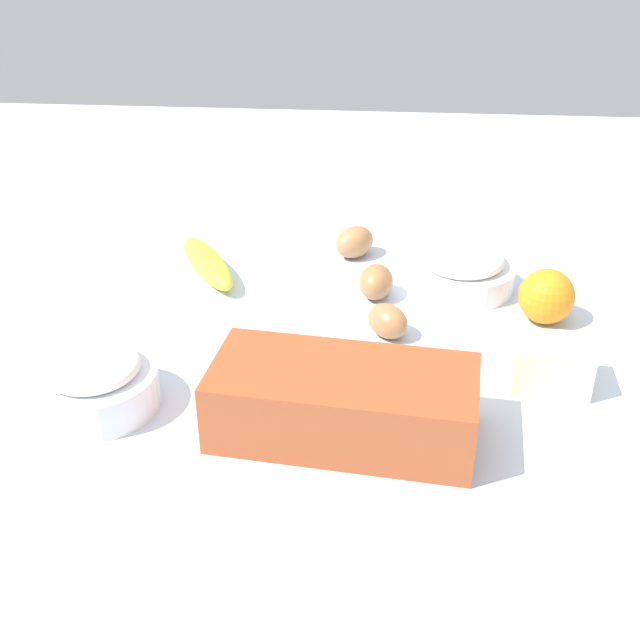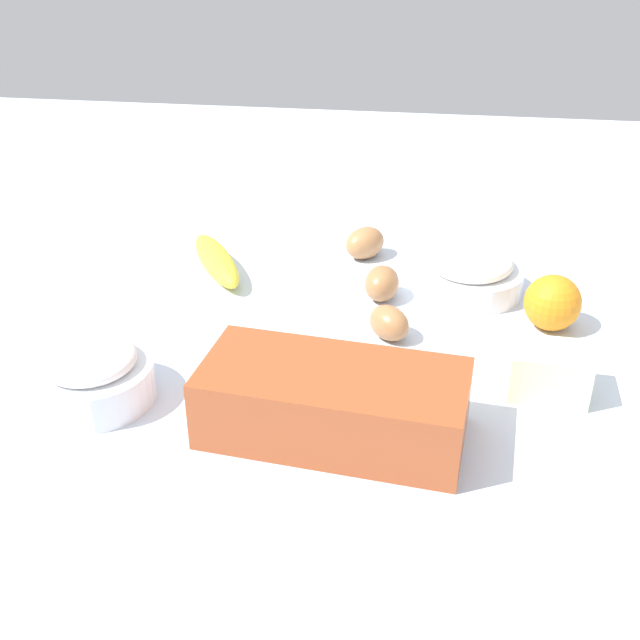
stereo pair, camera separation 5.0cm
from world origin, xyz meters
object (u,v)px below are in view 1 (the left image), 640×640
object	(u,v)px
egg_loose	(376,282)
orange_fruit	(546,296)
butter_block	(550,365)
egg_near_butter	(354,242)
egg_beside_bowl	(388,321)
loaf_pan	(343,401)
flour_bowl	(462,269)
sugar_bowl	(95,382)
banana	(207,263)

from	to	relation	value
egg_loose	orange_fruit	bearing A→B (deg)	167.73
butter_block	egg_near_butter	distance (m)	0.43
orange_fruit	egg_loose	bearing A→B (deg)	-12.27
butter_block	egg_loose	size ratio (longest dim) A/B	1.38
butter_block	egg_beside_bowl	xyz separation A→B (m)	(0.19, -0.10, -0.01)
egg_beside_bowl	egg_loose	size ratio (longest dim) A/B	0.94
butter_block	loaf_pan	bearing A→B (deg)	25.39
loaf_pan	butter_block	size ratio (longest dim) A/B	3.25
flour_bowl	butter_block	distance (m)	0.27
loaf_pan	flour_bowl	size ratio (longest dim) A/B	1.90
sugar_bowl	egg_beside_bowl	world-z (taller)	sugar_bowl
butter_block	egg_beside_bowl	bearing A→B (deg)	-27.92
banana	egg_loose	world-z (taller)	egg_loose
flour_bowl	butter_block	size ratio (longest dim) A/B	1.71
loaf_pan	banana	world-z (taller)	loaf_pan
loaf_pan	egg_loose	world-z (taller)	loaf_pan
sugar_bowl	orange_fruit	xyz separation A→B (m)	(-0.54, -0.25, 0.00)
orange_fruit	egg_beside_bowl	distance (m)	0.22
banana	egg_beside_bowl	bearing A→B (deg)	149.76
egg_near_butter	egg_loose	xyz separation A→B (m)	(-0.04, 0.14, -0.00)
loaf_pan	flour_bowl	xyz separation A→B (m)	(-0.15, -0.36, -0.01)
banana	egg_beside_bowl	size ratio (longest dim) A/B	3.09
banana	butter_block	world-z (taller)	butter_block
flour_bowl	egg_near_butter	xyz separation A→B (m)	(0.16, -0.10, -0.01)
banana	sugar_bowl	bearing A→B (deg)	81.75
egg_near_butter	banana	bearing A→B (deg)	21.66
loaf_pan	sugar_bowl	size ratio (longest dim) A/B	2.08
sugar_bowl	butter_block	xyz separation A→B (m)	(-0.52, -0.09, -0.00)
banana	egg_beside_bowl	distance (m)	0.32
banana	butter_block	xyz separation A→B (m)	(-0.47, 0.26, 0.01)
sugar_bowl	egg_loose	distance (m)	0.43
loaf_pan	egg_loose	bearing A→B (deg)	-88.76
loaf_pan	egg_near_butter	world-z (taller)	loaf_pan
egg_loose	banana	bearing A→B (deg)	-11.22
orange_fruit	butter_block	xyz separation A→B (m)	(0.02, 0.16, -0.01)
sugar_bowl	butter_block	size ratio (longest dim) A/B	1.56
sugar_bowl	orange_fruit	world-z (taller)	orange_fruit
egg_beside_bowl	butter_block	bearing A→B (deg)	152.08
egg_beside_bowl	flour_bowl	bearing A→B (deg)	-125.05
egg_near_butter	sugar_bowl	bearing A→B (deg)	58.30
loaf_pan	butter_block	bearing A→B (deg)	-148.57
loaf_pan	egg_near_butter	distance (m)	0.46
egg_near_butter	butter_block	bearing A→B (deg)	125.31
flour_bowl	egg_beside_bowl	world-z (taller)	flour_bowl
flour_bowl	egg_near_butter	bearing A→B (deg)	-30.92
egg_beside_bowl	egg_loose	distance (m)	0.11
egg_beside_bowl	orange_fruit	bearing A→B (deg)	-164.31
butter_block	sugar_bowl	bearing A→B (deg)	9.69
loaf_pan	egg_beside_bowl	xyz separation A→B (m)	(-0.05, -0.21, -0.02)
butter_block	egg_loose	distance (m)	0.30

